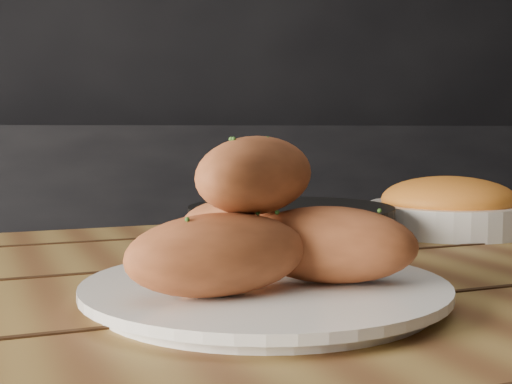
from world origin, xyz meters
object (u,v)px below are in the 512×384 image
Objects in this scene: skillet at (293,223)px; plate at (265,292)px; bread_rolls at (261,227)px; bowl at (448,208)px.

plate is at bearing -118.90° from skillet.
plate is at bearing 30.96° from bread_rolls.
skillet is (0.16, 0.28, 0.01)m from plate.
bowl is at bearing 35.27° from bread_rolls.
skillet is (0.16, 0.29, -0.04)m from bread_rolls.
bread_rolls reaches higher than skillet.
bread_rolls is at bearing -149.04° from plate.
bread_rolls is at bearing -119.42° from skillet.
skillet is 0.23m from bowl.
bread_rolls reaches higher than bowl.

